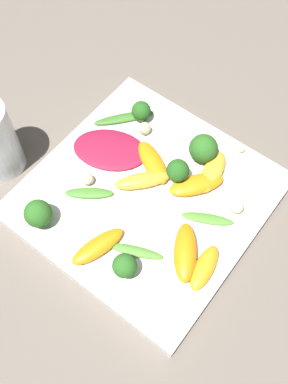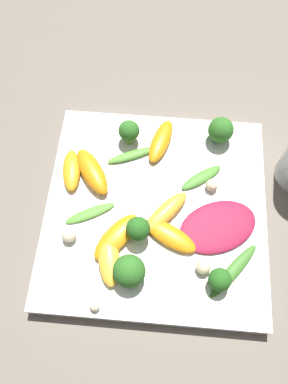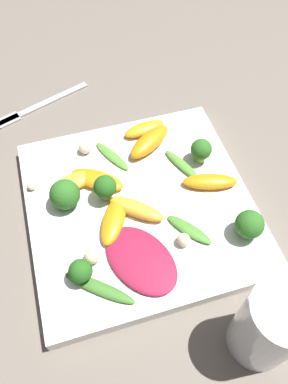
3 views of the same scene
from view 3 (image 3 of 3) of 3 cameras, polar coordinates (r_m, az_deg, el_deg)
ground_plane at (r=0.52m, az=-0.64°, el=-2.85°), size 2.40×2.40×0.00m
plate at (r=0.51m, az=-0.65°, el=-2.22°), size 0.30×0.30×0.02m
drinking_glass at (r=0.42m, az=18.58°, el=-18.87°), size 0.07×0.07×0.12m
fork at (r=0.67m, az=-16.51°, el=12.21°), size 0.07×0.16×0.01m
radicchio_leaf_0 at (r=0.46m, az=-0.45°, el=-10.27°), size 0.12×0.11×0.01m
orange_segment_0 at (r=0.49m, az=-1.22°, el=-2.57°), size 0.07×0.07×0.02m
orange_segment_1 at (r=0.52m, az=-7.22°, el=1.87°), size 0.07×0.08×0.02m
orange_segment_2 at (r=0.48m, az=-4.64°, el=-4.25°), size 0.08×0.06×0.01m
orange_segment_3 at (r=0.55m, az=0.83°, el=7.69°), size 0.07×0.08×0.02m
orange_segment_4 at (r=0.58m, az=0.06°, el=9.60°), size 0.03×0.07×0.01m
orange_segment_5 at (r=0.52m, az=9.99°, el=1.62°), size 0.04×0.08×0.02m
orange_segment_6 at (r=0.52m, az=-10.51°, el=1.63°), size 0.04×0.07×0.02m
broccoli_floret_0 at (r=0.49m, az=-5.94°, el=0.71°), size 0.03×0.03×0.04m
broccoli_floret_1 at (r=0.44m, az=-9.64°, el=-11.83°), size 0.03×0.03×0.03m
broccoli_floret_2 at (r=0.49m, az=-11.96°, el=-0.38°), size 0.04×0.04×0.04m
broccoli_floret_3 at (r=0.48m, az=15.77°, el=-4.80°), size 0.04×0.04×0.04m
broccoli_floret_4 at (r=0.54m, az=8.69°, el=6.33°), size 0.03×0.03×0.04m
arugula_sprig_0 at (r=0.48m, az=6.91°, el=-5.72°), size 0.06×0.05×0.01m
arugula_sprig_1 at (r=0.45m, az=-6.82°, el=-14.33°), size 0.07×0.08×0.01m
arugula_sprig_2 at (r=0.54m, az=5.95°, el=4.03°), size 0.07×0.04×0.01m
arugula_sprig_3 at (r=0.55m, az=-4.88°, el=5.47°), size 0.07×0.05×0.01m
macadamia_nut_0 at (r=0.53m, az=-16.78°, el=0.88°), size 0.01×0.01×0.01m
macadamia_nut_1 at (r=0.46m, az=-7.97°, el=-9.74°), size 0.02×0.02×0.02m
macadamia_nut_2 at (r=0.47m, az=6.04°, el=-7.25°), size 0.02×0.02×0.02m
macadamia_nut_3 at (r=0.56m, az=-8.99°, el=6.72°), size 0.02×0.02×0.02m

